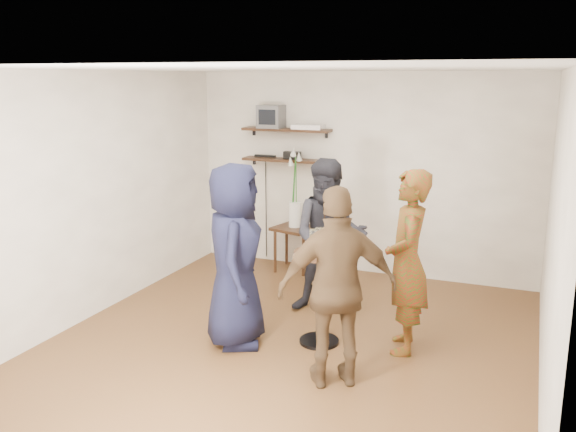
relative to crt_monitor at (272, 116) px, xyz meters
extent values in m
cube|color=#4F2D19|center=(1.21, -2.38, -2.04)|extent=(4.50, 5.00, 0.04)
cube|color=white|center=(1.21, -2.38, 0.60)|extent=(4.50, 5.00, 0.04)
cube|color=white|center=(1.21, 0.15, -0.72)|extent=(4.50, 0.04, 2.60)
cube|color=white|center=(1.21, -4.89, -0.72)|extent=(4.50, 0.04, 2.60)
cube|color=white|center=(-1.06, -2.38, -0.72)|extent=(0.04, 5.00, 2.60)
cube|color=white|center=(3.48, -2.38, -0.72)|extent=(0.04, 5.00, 2.60)
cube|color=black|center=(0.21, 0.00, -0.17)|extent=(1.20, 0.25, 0.04)
cube|color=black|center=(0.21, 0.00, -0.57)|extent=(1.20, 0.25, 0.04)
cube|color=#59595B|center=(0.00, 0.00, 0.00)|extent=(0.32, 0.30, 0.30)
cube|color=silver|center=(0.52, 0.00, -0.12)|extent=(0.40, 0.24, 0.06)
cube|color=black|center=(0.29, 0.00, -0.50)|extent=(0.22, 0.10, 0.10)
cube|color=black|center=(-0.12, 0.05, -0.54)|extent=(0.30, 0.05, 0.03)
cube|color=black|center=(0.40, -0.17, -1.44)|extent=(0.60, 0.60, 0.04)
cylinder|color=black|center=(0.20, -0.37, -1.74)|extent=(0.04, 0.04, 0.56)
cylinder|color=black|center=(0.60, -0.37, -1.74)|extent=(0.04, 0.04, 0.56)
cylinder|color=black|center=(0.20, 0.02, -1.74)|extent=(0.04, 0.04, 0.56)
cylinder|color=black|center=(0.60, 0.02, -1.74)|extent=(0.04, 0.04, 0.56)
cylinder|color=white|center=(0.40, -0.17, -1.26)|extent=(0.15, 0.15, 0.33)
cylinder|color=#216A1E|center=(0.38, -0.17, -0.92)|extent=(0.01, 0.08, 0.61)
cone|color=silver|center=(0.34, -0.17, -0.55)|extent=(0.08, 0.10, 0.13)
cylinder|color=#216A1E|center=(0.42, -0.17, -0.89)|extent=(0.04, 0.06, 0.67)
cone|color=silver|center=(0.45, -0.15, -0.48)|extent=(0.12, 0.13, 0.14)
cylinder|color=#216A1E|center=(0.40, -0.19, -0.85)|extent=(0.11, 0.09, 0.73)
cone|color=silver|center=(0.40, -0.22, -0.42)|extent=(0.14, 0.14, 0.14)
cylinder|color=black|center=(1.47, -2.22, -1.12)|extent=(0.50, 0.50, 0.04)
cylinder|color=black|center=(1.47, -2.22, -1.56)|extent=(0.07, 0.07, 0.85)
cylinder|color=black|center=(1.47, -2.22, -2.00)|extent=(0.39, 0.39, 0.03)
cylinder|color=silver|center=(1.41, -2.25, -1.09)|extent=(0.06, 0.06, 0.00)
cylinder|color=silver|center=(1.41, -2.25, -1.04)|extent=(0.01, 0.01, 0.10)
cylinder|color=silver|center=(1.41, -2.25, -0.94)|extent=(0.07, 0.07, 0.12)
cylinder|color=#E7C05F|center=(1.41, -2.25, -0.96)|extent=(0.07, 0.07, 0.06)
cylinder|color=silver|center=(1.53, -2.24, -1.09)|extent=(0.06, 0.06, 0.00)
cylinder|color=silver|center=(1.53, -2.24, -1.04)|extent=(0.01, 0.01, 0.10)
cylinder|color=silver|center=(1.53, -2.24, -0.94)|extent=(0.07, 0.07, 0.12)
cylinder|color=#E7C05F|center=(1.53, -2.24, -0.96)|extent=(0.07, 0.07, 0.06)
cylinder|color=silver|center=(1.43, -2.15, -1.09)|extent=(0.06, 0.06, 0.00)
cylinder|color=silver|center=(1.43, -2.15, -1.05)|extent=(0.01, 0.01, 0.09)
cylinder|color=silver|center=(1.43, -2.15, -0.94)|extent=(0.07, 0.07, 0.11)
cylinder|color=#E7C05F|center=(1.43, -2.15, -0.97)|extent=(0.06, 0.06, 0.06)
cylinder|color=silver|center=(1.48, -2.19, -1.09)|extent=(0.07, 0.07, 0.00)
cylinder|color=silver|center=(1.48, -2.19, -1.04)|extent=(0.01, 0.01, 0.10)
cylinder|color=silver|center=(1.48, -2.19, -0.93)|extent=(0.07, 0.07, 0.12)
cylinder|color=#E7C05F|center=(1.48, -2.19, -0.96)|extent=(0.07, 0.07, 0.07)
imported|color=#A01E12|center=(2.26, -2.05, -1.15)|extent=(0.54, 0.70, 1.73)
imported|color=black|center=(1.30, -1.43, -1.17)|extent=(0.94, 0.80, 1.70)
imported|color=black|center=(0.72, -2.52, -1.13)|extent=(0.84, 1.01, 1.77)
imported|color=#4E3721|center=(1.87, -2.92, -1.17)|extent=(1.07, 0.85, 1.69)
camera|label=1|loc=(3.27, -7.44, 0.52)|focal=38.00mm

